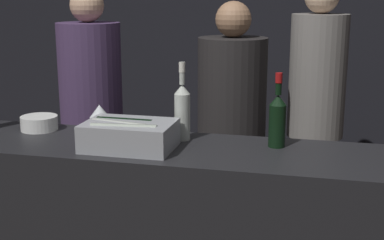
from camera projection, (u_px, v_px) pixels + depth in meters
wall_back_chalkboard at (255, 37)px, 4.34m from camera, size 6.40×0.06×2.80m
ice_bin_with_bottles at (128, 134)px, 2.31m from camera, size 0.39×0.27×0.12m
bowl_white at (39, 123)px, 2.63m from camera, size 0.18×0.18×0.07m
wine_glass at (100, 112)px, 2.53m from camera, size 0.10×0.10×0.15m
white_wine_bottle at (182, 110)px, 2.43m from camera, size 0.07×0.07×0.36m
red_wine_bottle_burgundy at (277, 118)px, 2.32m from camera, size 0.07×0.07×0.33m
person_in_hoodie at (316, 109)px, 3.41m from camera, size 0.36×0.36×1.84m
person_blond_tee at (231, 130)px, 3.25m from camera, size 0.41×0.41×1.71m
person_grey_polo at (92, 114)px, 3.44m from camera, size 0.40×0.40×1.78m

